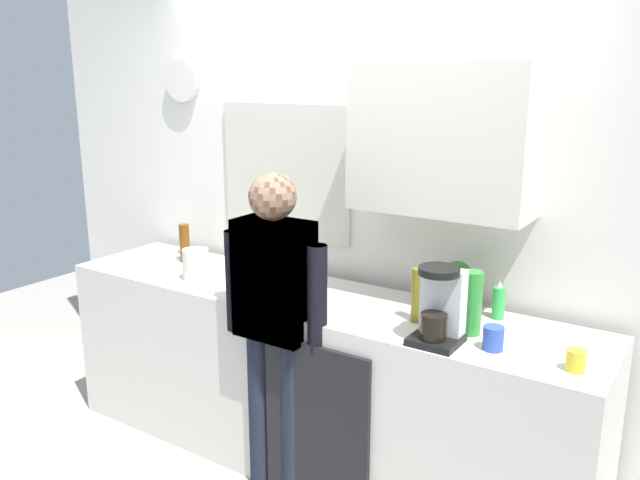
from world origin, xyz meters
name	(u,v)px	position (x,y,z in m)	size (l,w,h in m)	color
kitchen_counter	(311,380)	(0.00, 0.30, 0.47)	(2.91, 0.64, 0.93)	beige
dishwasher_panel	(316,430)	(0.25, -0.03, 0.42)	(0.56, 0.02, 0.84)	black
back_wall_assembly	(363,201)	(0.07, 0.70, 1.36)	(4.51, 0.42, 2.60)	white
coffee_maker	(440,308)	(0.77, 0.12, 1.08)	(0.20, 0.20, 0.33)	black
bottle_red_vinegar	(439,298)	(0.68, 0.33, 1.04)	(0.06, 0.06, 0.22)	maroon
bottle_green_wine	(268,273)	(-0.12, 0.11, 1.08)	(0.07, 0.07, 0.30)	#195923
bottle_dark_sauce	(185,240)	(-1.09, 0.51, 1.02)	(0.06, 0.06, 0.18)	black
bottle_olive_oil	(418,295)	(0.60, 0.27, 1.06)	(0.06, 0.06, 0.25)	olive
bottle_clear_soda	(472,303)	(0.85, 0.27, 1.07)	(0.09, 0.09, 0.28)	#2D8C33
bottle_amber_beer	(185,243)	(-0.97, 0.39, 1.05)	(0.06, 0.06, 0.23)	brown
cup_yellow_cup	(576,361)	(1.32, 0.14, 0.98)	(0.07, 0.07, 0.09)	yellow
cup_blue_mug	(493,338)	(0.99, 0.16, 0.98)	(0.08, 0.08, 0.10)	#3351B2
potted_plant	(457,282)	(0.68, 0.54, 1.07)	(0.15, 0.15, 0.23)	#9E5638
dish_soap	(499,302)	(0.89, 0.51, 1.01)	(0.06, 0.06, 0.18)	green
storage_canister	(196,264)	(-0.67, 0.18, 1.02)	(0.14, 0.14, 0.17)	silver
person_at_sink	(275,310)	(0.00, 0.00, 0.95)	(0.57, 0.22, 1.60)	brown
person_guest	(275,310)	(0.00, 0.00, 0.95)	(0.57, 0.22, 1.60)	#3F4766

